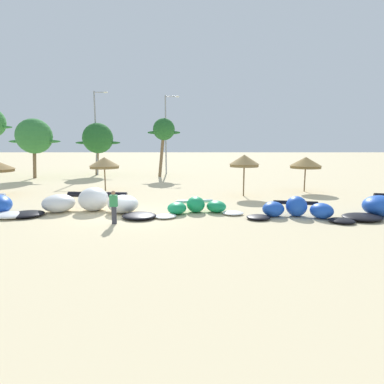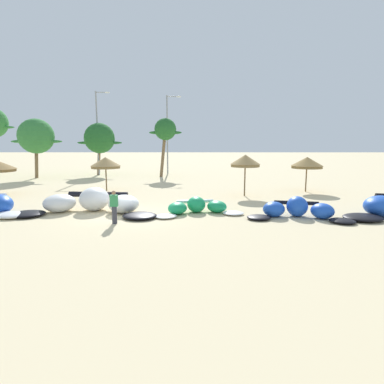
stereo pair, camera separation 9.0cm
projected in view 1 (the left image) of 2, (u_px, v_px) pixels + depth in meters
The scene contains 13 objects.
ground_plane at pixel (131, 216), 16.91m from camera, with size 260.00×260.00×0.00m, color beige.
kite_left at pixel (92, 203), 17.77m from camera, with size 8.35×3.98×1.36m.
kite_left_of_center at pixel (197, 207), 17.57m from camera, with size 5.03×2.87×0.89m.
kite_center at pixel (298, 210), 16.55m from camera, with size 5.45×3.00×1.08m.
beach_umbrella_middle at pixel (105, 163), 25.61m from camera, with size 2.43×2.43×2.77m.
beach_umbrella_near_palms at pixel (245, 161), 23.12m from camera, with size 2.21×2.21×3.06m.
beach_umbrella_outermost at pixel (306, 163), 25.27m from camera, with size 2.51×2.51×2.80m.
person_near_kites at pixel (114, 207), 15.17m from camera, with size 0.36×0.24×1.62m.
palm_left at pixel (35, 136), 34.92m from camera, with size 5.80×3.86×6.63m.
palm_left_of_gap at pixel (98, 138), 38.68m from camera, with size 5.56×3.70×6.39m.
palm_center_left at pixel (164, 130), 36.45m from camera, with size 3.80×2.54×6.79m.
lamppost_west at pixel (97, 129), 38.40m from camera, with size 1.77×0.24×10.13m.
lamppost_west_center at pixel (168, 131), 40.10m from camera, with size 1.88×0.24×9.88m.
Camera 1 is at (3.32, -16.52, 3.83)m, focal length 29.45 mm.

